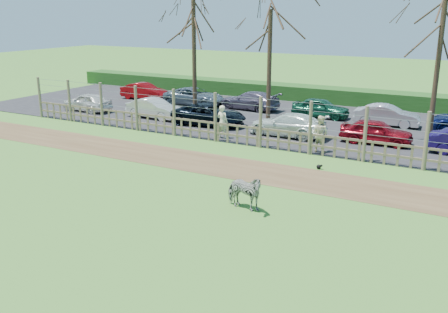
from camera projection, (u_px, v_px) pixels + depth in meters
The scene contains 22 objects.
ground at pixel (165, 200), 17.58m from camera, with size 120.00×120.00×0.00m, color #6B9345.
dirt_strip at pixel (226, 166), 21.37m from camera, with size 34.00×2.80×0.01m, color brown.
asphalt at pixel (305, 122), 29.79m from camera, with size 44.00×13.00×0.04m, color #232326.
hedge at pixel (339, 96), 35.54m from camera, with size 46.00×2.00×1.10m, color #1E4716.
fence at pixel (260, 131), 24.10m from camera, with size 30.16×0.16×2.50m.
tree_left at pixel (194, 25), 29.51m from camera, with size 4.80×4.80×7.88m.
tree_mid at pixel (270, 39), 28.50m from camera, with size 4.80×4.80×6.83m.
tree_right at pixel (441, 35), 24.68m from camera, with size 4.80×4.80×7.35m.
zebra at pixel (244, 192), 16.59m from camera, with size 0.68×1.48×1.25m, color gray.
visitor_a at pixel (222, 122), 25.73m from camera, with size 0.63×0.41×1.72m, color beige.
visitor_b at pixel (320, 134), 23.25m from camera, with size 0.84×0.65×1.72m, color beige.
crow at pixel (319, 167), 21.00m from camera, with size 0.26×0.19×0.21m.
car_0 at pixel (87, 102), 32.76m from camera, with size 1.42×3.52×1.20m, color silver.
car_1 at pixel (154, 108), 30.63m from camera, with size 1.27×3.64×1.20m, color silver.
car_2 at pixel (209, 115), 28.76m from camera, with size 1.99×4.32×1.20m, color black.
car_3 at pixel (288, 125), 26.29m from camera, with size 1.68×4.13×1.20m, color white.
car_4 at pixel (376, 132), 24.77m from camera, with size 1.42×3.52×1.20m, color maroon.
car_7 at pixel (144, 91), 37.09m from camera, with size 1.27×3.64×1.20m, color maroon.
car_8 at pixel (194, 96), 34.87m from camera, with size 1.99×4.32×1.20m, color #4F606D.
car_9 at pixel (250, 100), 33.32m from camera, with size 1.68×4.13×1.20m, color #5E566C.
car_10 at pixel (321, 108), 30.81m from camera, with size 1.42×3.52×1.20m, color #134C33.
car_11 at pixel (387, 115), 28.58m from camera, with size 1.27×3.64×1.20m, color #B8B2B6.
Camera 1 is at (9.69, -13.44, 6.43)m, focal length 40.00 mm.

